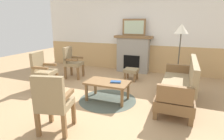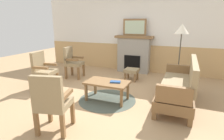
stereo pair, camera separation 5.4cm
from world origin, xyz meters
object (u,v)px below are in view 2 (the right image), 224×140
Objects in this scene: framed_picture at (135,27)px; book_on_table at (115,82)px; floor_lamp_by_couch at (182,33)px; fireplace at (134,54)px; armchair_near_fireplace at (72,61)px; armchair_by_window_left at (43,69)px; couch at (179,87)px; footstool at (132,71)px; coffee_table at (107,84)px; armchair_front_left at (52,101)px.

framed_picture is 3.55× the size of book_on_table.
book_on_table is 0.13× the size of floor_lamp_by_couch.
armchair_near_fireplace is at bearing -138.86° from fireplace.
armchair_by_window_left is at bearing -124.60° from framed_picture.
fireplace is at bearing 126.38° from couch.
footstool is (0.22, -0.99, -0.37)m from fireplace.
armchair_near_fireplace is 0.58× the size of floor_lamp_by_couch.
floor_lamp_by_couch is at bearing -31.43° from framed_picture.
fireplace is 5.77× the size of book_on_table.
armchair_by_window_left is (-1.75, -2.53, -0.11)m from fireplace.
fireplace is 2.60m from book_on_table.
framed_picture reaches higher than coffee_table.
coffee_table is at bearing -130.57° from floor_lamp_by_couch.
floor_lamp_by_couch is (1.22, 1.64, 1.00)m from book_on_table.
armchair_near_fireplace is 3.01m from armchair_front_left.
fireplace is at bearing 55.39° from armchair_by_window_left.
couch is 1.07× the size of floor_lamp_by_couch.
armchair_near_fireplace is at bearing 148.63° from book_on_table.
fireplace is 2.60m from coffee_table.
book_on_table is at bearing 71.83° from armchair_front_left.
coffee_table is 2.40× the size of footstool.
armchair_front_left is (1.59, -1.51, 0.00)m from armchair_by_window_left.
framed_picture is 2.36m from armchair_near_fireplace.
couch is 7.99× the size of book_on_table.
book_on_table is (0.32, -2.57, -1.10)m from framed_picture.
fireplace is 0.77× the size of floor_lamp_by_couch.
floor_lamp_by_couch is (3.28, 1.59, 0.91)m from armchair_by_window_left.
armchair_by_window_left is at bearing -154.09° from floor_lamp_by_couch.
footstool is at bearing -77.23° from framed_picture.
book_on_table is 0.56× the size of footstool.
footstool is (-1.39, 1.21, -0.11)m from couch.
book_on_table is 1.54m from armchair_front_left.
armchair_front_left reaches higher than coffee_table.
armchair_front_left reaches higher than footstool.
armchair_by_window_left reaches higher than coffee_table.
floor_lamp_by_couch is (1.54, -0.94, 0.80)m from fireplace.
armchair_near_fireplace is at bearing 82.79° from armchair_by_window_left.
couch is 1.87× the size of coffee_table.
footstool is (0.22, -0.99, -1.28)m from framed_picture.
floor_lamp_by_couch reaches higher than armchair_front_left.
armchair_near_fireplace is (-1.60, -1.40, -1.02)m from framed_picture.
fireplace is 1.62× the size of framed_picture.
armchair_near_fireplace reaches higher than coffee_table.
footstool is at bearing 12.83° from armchair_near_fireplace.
footstool is (-0.10, 1.59, -0.17)m from book_on_table.
couch is 1.84× the size of armchair_near_fireplace.
armchair_by_window_left is at bearing 136.50° from armchair_front_left.
armchair_front_left is at bearing -101.16° from coffee_table.
couch is 3.38m from armchair_by_window_left.
armchair_near_fireplace is (-1.73, 1.18, 0.15)m from coffee_table.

